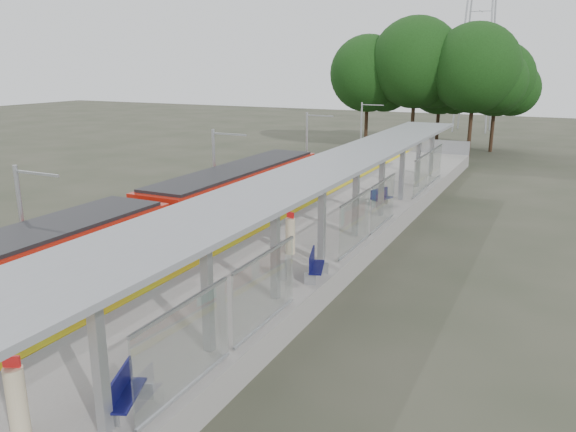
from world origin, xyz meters
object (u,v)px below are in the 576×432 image
(bench_near, at_px, (125,391))
(bench_mid, at_px, (315,265))
(train, at_px, (149,233))
(info_pillar_far, at_px, (290,236))
(litter_bin, at_px, (282,269))
(bench_far, at_px, (381,197))
(info_pillar_near, at_px, (17,400))

(bench_near, relative_size, bench_mid, 0.94)
(train, bearing_deg, bench_mid, 6.90)
(bench_near, height_order, info_pillar_far, info_pillar_far)
(litter_bin, bearing_deg, bench_near, -86.93)
(train, relative_size, bench_near, 18.42)
(bench_near, height_order, litter_bin, bench_near)
(bench_mid, bearing_deg, train, 168.81)
(train, xyz_separation_m, bench_far, (5.90, 12.65, -0.53))
(bench_near, bearing_deg, litter_bin, 70.35)
(bench_mid, relative_size, bench_far, 1.05)
(info_pillar_far, relative_size, litter_bin, 2.24)
(bench_far, relative_size, litter_bin, 1.88)
(train, xyz_separation_m, info_pillar_far, (4.93, 3.02, -0.27))
(info_pillar_near, height_order, info_pillar_far, info_pillar_near)
(bench_near, bearing_deg, info_pillar_near, -155.23)
(bench_near, distance_m, bench_far, 21.26)
(bench_mid, relative_size, info_pillar_far, 0.88)
(bench_near, height_order, info_pillar_near, info_pillar_near)
(info_pillar_far, bearing_deg, bench_far, 99.51)
(bench_mid, height_order, bench_far, bench_mid)
(info_pillar_far, height_order, litter_bin, info_pillar_far)
(info_pillar_near, relative_size, info_pillar_far, 1.03)
(litter_bin, bearing_deg, info_pillar_near, -95.44)
(bench_far, height_order, info_pillar_near, info_pillar_near)
(train, height_order, info_pillar_near, train)
(litter_bin, bearing_deg, info_pillar_far, 109.67)
(litter_bin, bearing_deg, bench_mid, 28.12)
(litter_bin, bearing_deg, bench_far, 90.04)
(info_pillar_far, bearing_deg, bench_mid, -31.46)
(info_pillar_near, bearing_deg, litter_bin, 59.87)
(bench_far, distance_m, info_pillar_near, 22.89)
(info_pillar_near, bearing_deg, info_pillar_far, 65.24)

